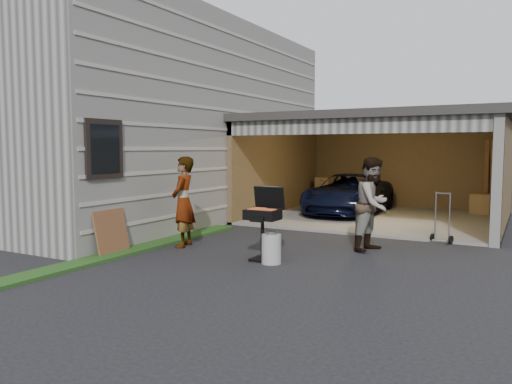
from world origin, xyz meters
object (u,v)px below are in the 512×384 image
plywood_panel (112,232)px  man (373,204)px  propane_tank (271,249)px  woman (183,202)px  hand_truck (441,234)px  bbq_grill (263,217)px  minivan (349,196)px

plywood_panel → man: bearing=33.4°
man → propane_tank: 2.41m
woman → plywood_panel: woman is taller
propane_tank → woman: bearing=168.0°
plywood_panel → propane_tank: bearing=15.4°
hand_truck → bbq_grill: bearing=-113.5°
bbq_grill → plywood_panel: bearing=-160.4°
woman → bbq_grill: (2.02, -0.33, -0.14)m
propane_tank → plywood_panel: (-2.97, -0.82, 0.17)m
man → bbq_grill: size_ratio=1.40×
plywood_panel → hand_truck: bearing=38.6°
minivan → propane_tank: minivan is taller
man → hand_truck: man is taller
minivan → plywood_panel: size_ratio=4.90×
woman → man: (3.50, 1.48, -0.00)m
plywood_panel → bbq_grill: bearing=19.6°
man → propane_tank: size_ratio=3.56×
woman → hand_truck: (4.56, 2.91, -0.71)m
woman → plywood_panel: 1.56m
man → hand_truck: size_ratio=1.69×
minivan → man: 5.31m
bbq_grill → propane_tank: 0.60m
woman → hand_truck: 5.46m
woman → propane_tank: bearing=60.9°
woman → propane_tank: size_ratio=3.58×
bbq_grill → propane_tank: bearing=-32.6°
propane_tank → minivan: bearing=97.3°
woman → man: size_ratio=1.00×
man → plywood_panel: man is taller
propane_tank → plywood_panel: bearing=-164.6°
woman → propane_tank: woman is taller
propane_tank → plywood_panel: plywood_panel is taller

